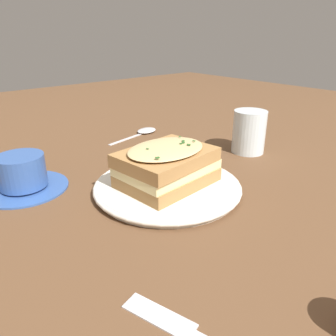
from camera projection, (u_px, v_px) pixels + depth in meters
ground_plane at (172, 189)px, 0.56m from camera, size 2.40×2.40×0.00m
dinner_plate at (168, 187)px, 0.55m from camera, size 0.25×0.25×0.01m
sandwich at (167, 166)px, 0.53m from camera, size 0.16×0.13×0.07m
teacup_with_saucer at (22, 175)px, 0.55m from camera, size 0.14×0.14×0.06m
water_glass at (249, 132)px, 0.71m from camera, size 0.07×0.07×0.09m
fork at (193, 333)px, 0.29m from camera, size 0.07×0.19×0.00m
spoon at (144, 131)px, 0.86m from camera, size 0.17×0.06×0.01m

